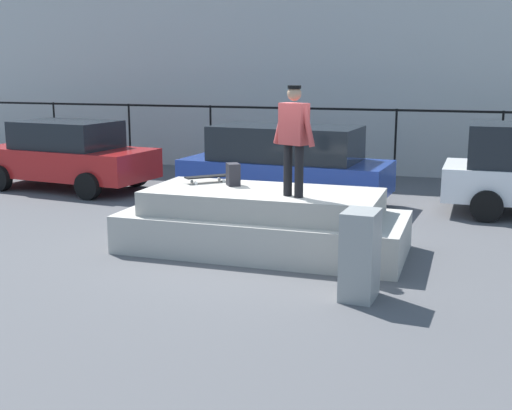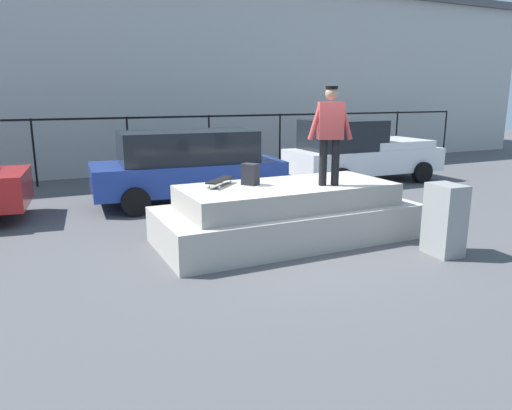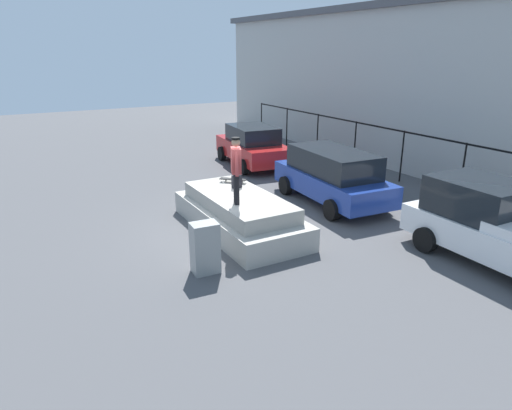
{
  "view_description": "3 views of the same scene",
  "coord_description": "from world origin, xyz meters",
  "px_view_note": "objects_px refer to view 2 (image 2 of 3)",
  "views": [
    {
      "loc": [
        3.3,
        -10.05,
        3.01
      ],
      "look_at": [
        -0.42,
        1.25,
        0.54
      ],
      "focal_mm": 46.34,
      "sensor_mm": 36.0,
      "label": 1
    },
    {
      "loc": [
        -4.11,
        -7.19,
        2.61
      ],
      "look_at": [
        -0.13,
        1.19,
        0.47
      ],
      "focal_mm": 33.48,
      "sensor_mm": 36.0,
      "label": 2
    },
    {
      "loc": [
        10.72,
        -5.24,
        4.82
      ],
      "look_at": [
        0.06,
        0.75,
        0.65
      ],
      "focal_mm": 31.97,
      "sensor_mm": 36.0,
      "label": 3
    }
  ],
  "objects_px": {
    "car_blue_hatchback_mid": "(188,165)",
    "utility_box": "(445,220)",
    "skateboarder": "(330,129)",
    "backpack": "(250,174)",
    "skateboard": "(220,180)",
    "car_white_pickup_far": "(360,151)"
  },
  "relations": [
    {
      "from": "car_blue_hatchback_mid",
      "to": "utility_box",
      "type": "bearing_deg",
      "value": -65.22
    },
    {
      "from": "skateboarder",
      "to": "utility_box",
      "type": "bearing_deg",
      "value": -48.28
    },
    {
      "from": "backpack",
      "to": "utility_box",
      "type": "bearing_deg",
      "value": 17.33
    },
    {
      "from": "backpack",
      "to": "car_blue_hatchback_mid",
      "type": "relative_size",
      "value": 0.08
    },
    {
      "from": "utility_box",
      "to": "skateboard",
      "type": "bearing_deg",
      "value": 147.5
    },
    {
      "from": "backpack",
      "to": "utility_box",
      "type": "distance_m",
      "value": 3.38
    },
    {
      "from": "skateboarder",
      "to": "car_white_pickup_far",
      "type": "relative_size",
      "value": 0.36
    },
    {
      "from": "skateboarder",
      "to": "skateboard",
      "type": "xyz_separation_m",
      "value": [
        -1.78,
        0.78,
        -0.9
      ]
    },
    {
      "from": "skateboarder",
      "to": "car_white_pickup_far",
      "type": "distance_m",
      "value": 6.47
    },
    {
      "from": "backpack",
      "to": "utility_box",
      "type": "relative_size",
      "value": 0.32
    },
    {
      "from": "skateboarder",
      "to": "utility_box",
      "type": "xyz_separation_m",
      "value": [
        1.32,
        -1.48,
        -1.43
      ]
    },
    {
      "from": "car_blue_hatchback_mid",
      "to": "car_white_pickup_far",
      "type": "height_order",
      "value": "car_white_pickup_far"
    },
    {
      "from": "utility_box",
      "to": "car_white_pickup_far",
      "type": "bearing_deg",
      "value": 68.0
    },
    {
      "from": "skateboard",
      "to": "car_blue_hatchback_mid",
      "type": "height_order",
      "value": "car_blue_hatchback_mid"
    },
    {
      "from": "skateboarder",
      "to": "utility_box",
      "type": "distance_m",
      "value": 2.44
    },
    {
      "from": "backpack",
      "to": "car_white_pickup_far",
      "type": "relative_size",
      "value": 0.08
    },
    {
      "from": "skateboard",
      "to": "skateboarder",
      "type": "bearing_deg",
      "value": -23.82
    },
    {
      "from": "car_blue_hatchback_mid",
      "to": "car_white_pickup_far",
      "type": "relative_size",
      "value": 0.99
    },
    {
      "from": "car_blue_hatchback_mid",
      "to": "car_white_pickup_far",
      "type": "distance_m",
      "value": 5.61
    },
    {
      "from": "skateboard",
      "to": "car_white_pickup_far",
      "type": "xyz_separation_m",
      "value": [
        6.07,
        3.93,
        -0.2
      ]
    },
    {
      "from": "backpack",
      "to": "skateboard",
      "type": "bearing_deg",
      "value": -137.72
    },
    {
      "from": "skateboarder",
      "to": "utility_box",
      "type": "height_order",
      "value": "skateboarder"
    }
  ]
}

